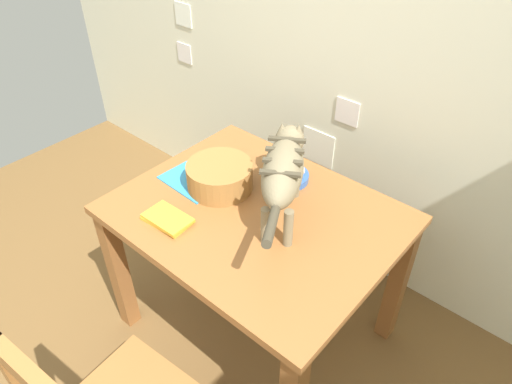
% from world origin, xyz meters
% --- Properties ---
extents(wall_rear, '(4.38, 0.11, 2.50)m').
position_xyz_m(wall_rear, '(-0.00, 1.80, 1.25)').
color(wall_rear, silver).
rests_on(wall_rear, ground_plane).
extents(dining_table, '(1.10, 0.88, 0.75)m').
position_xyz_m(dining_table, '(0.11, 1.03, 0.65)').
color(dining_table, '#975D2F').
rests_on(dining_table, ground_plane).
extents(cat, '(0.44, 0.66, 0.31)m').
position_xyz_m(cat, '(0.19, 1.09, 0.96)').
color(cat, '#7F7254').
rests_on(cat, dining_table).
extents(saucer_bowl, '(0.18, 0.18, 0.03)m').
position_xyz_m(saucer_bowl, '(0.08, 1.28, 0.76)').
color(saucer_bowl, '#3460B5').
rests_on(saucer_bowl, dining_table).
extents(coffee_mug, '(0.13, 0.08, 0.09)m').
position_xyz_m(coffee_mug, '(0.08, 1.28, 0.83)').
color(coffee_mug, silver).
rests_on(coffee_mug, saucer_bowl).
extents(magazine, '(0.28, 0.22, 0.01)m').
position_xyz_m(magazine, '(-0.23, 1.01, 0.75)').
color(magazine, '#3291D2').
rests_on(magazine, dining_table).
extents(book_stack, '(0.20, 0.13, 0.03)m').
position_xyz_m(book_stack, '(-0.11, 0.76, 0.76)').
color(book_stack, gold).
rests_on(book_stack, dining_table).
extents(wicker_basket, '(0.28, 0.28, 0.11)m').
position_xyz_m(wicker_basket, '(-0.11, 1.05, 0.81)').
color(wicker_basket, '#9E6D36').
rests_on(wicker_basket, dining_table).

